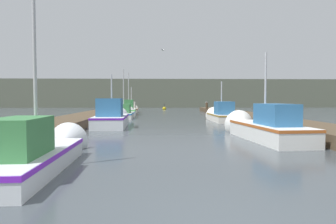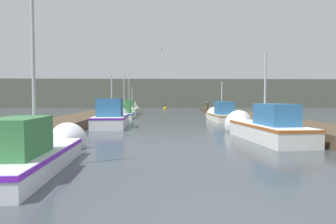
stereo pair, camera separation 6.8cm
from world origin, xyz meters
The scene contains 15 objects.
dock_left centered at (-6.08, 16.00, 0.24)m, with size 2.63×40.00×0.48m.
dock_right centered at (6.08, 16.00, 0.24)m, with size 2.63×40.00×0.48m.
distant_shore_ridge centered at (0.00, 58.06, 2.58)m, with size 120.00×16.00×5.16m.
fishing_boat_0 centered at (-3.68, 3.83, 0.38)m, with size 1.50×5.43×4.45m.
fishing_boat_1 centered at (3.51, 8.63, 0.47)m, with size 2.00×5.85×3.92m.
fishing_boat_2 centered at (-3.54, 14.30, 0.53)m, with size 1.93×5.43×3.56m.
fishing_boat_3 centered at (3.85, 18.29, 0.45)m, with size 1.59×4.91×3.34m.
fishing_boat_4 centered at (-3.74, 22.64, 0.36)m, with size 1.74×5.25×4.71m.
fishing_boat_5 centered at (-3.84, 27.85, 0.47)m, with size 1.77×6.49×4.71m.
fishing_boat_6 centered at (-3.94, 32.44, 0.38)m, with size 1.44×4.85×3.43m.
mooring_piling_0 centered at (-4.82, 37.46, 0.55)m, with size 0.37×0.37×1.09m.
mooring_piling_1 centered at (4.71, 29.93, 0.63)m, with size 0.29×0.29×1.26m.
mooring_piling_2 centered at (-4.76, 5.92, 0.48)m, with size 0.31×0.31×0.94m.
channel_buoy centered at (0.18, 41.12, 0.15)m, with size 0.53×0.53×1.03m.
seagull_lead centered at (-0.36, 21.79, 5.72)m, with size 0.41×0.52×0.12m.
Camera 2 is at (-0.76, -3.55, 1.66)m, focal length 32.00 mm.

